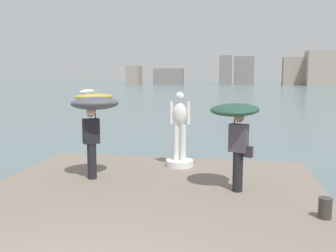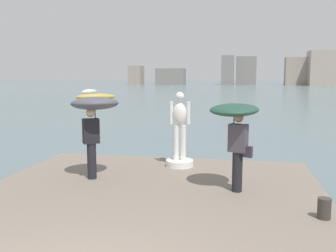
{
  "view_description": "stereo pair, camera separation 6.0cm",
  "coord_description": "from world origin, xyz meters",
  "px_view_note": "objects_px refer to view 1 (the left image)",
  "views": [
    {
      "loc": [
        1.77,
        -3.3,
        2.89
      ],
      "look_at": [
        0.0,
        6.47,
        1.55
      ],
      "focal_mm": 39.43,
      "sensor_mm": 36.0,
      "label": 1
    },
    {
      "loc": [
        1.82,
        -3.29,
        2.89
      ],
      "look_at": [
        0.0,
        6.47,
        1.55
      ],
      "focal_mm": 39.43,
      "sensor_mm": 36.0,
      "label": 2
    }
  ],
  "objects_px": {
    "mooring_bollard": "(325,208)",
    "boat_near": "(88,92)",
    "statue_white_figure": "(180,140)",
    "onlooker_left": "(94,111)",
    "onlooker_right": "(236,122)",
    "boat_mid": "(94,97)"
  },
  "relations": [
    {
      "from": "mooring_bollard",
      "to": "boat_near",
      "type": "distance_m",
      "value": 53.97
    },
    {
      "from": "statue_white_figure",
      "to": "onlooker_left",
      "type": "xyz_separation_m",
      "value": [
        -1.86,
        -1.56,
        0.91
      ]
    },
    {
      "from": "onlooker_right",
      "to": "boat_mid",
      "type": "distance_m",
      "value": 37.83
    },
    {
      "from": "mooring_bollard",
      "to": "onlooker_right",
      "type": "bearing_deg",
      "value": 139.4
    },
    {
      "from": "mooring_bollard",
      "to": "onlooker_left",
      "type": "bearing_deg",
      "value": 160.39
    },
    {
      "from": "statue_white_figure",
      "to": "onlooker_right",
      "type": "distance_m",
      "value": 2.61
    },
    {
      "from": "boat_near",
      "to": "onlooker_right",
      "type": "bearing_deg",
      "value": -64.05
    },
    {
      "from": "statue_white_figure",
      "to": "boat_near",
      "type": "relative_size",
      "value": 0.57
    },
    {
      "from": "statue_white_figure",
      "to": "boat_near",
      "type": "bearing_deg",
      "value": 115.38
    },
    {
      "from": "boat_near",
      "to": "boat_mid",
      "type": "distance_m",
      "value": 14.25
    },
    {
      "from": "boat_mid",
      "to": "mooring_bollard",
      "type": "bearing_deg",
      "value": -62.71
    },
    {
      "from": "onlooker_left",
      "to": "boat_near",
      "type": "xyz_separation_m",
      "value": [
        -19.41,
        46.4,
        -1.61
      ]
    },
    {
      "from": "statue_white_figure",
      "to": "mooring_bollard",
      "type": "relative_size",
      "value": 5.58
    },
    {
      "from": "onlooker_left",
      "to": "boat_mid",
      "type": "height_order",
      "value": "onlooker_left"
    },
    {
      "from": "statue_white_figure",
      "to": "boat_near",
      "type": "distance_m",
      "value": 49.63
    },
    {
      "from": "mooring_bollard",
      "to": "boat_mid",
      "type": "relative_size",
      "value": 0.08
    },
    {
      "from": "statue_white_figure",
      "to": "onlooker_left",
      "type": "distance_m",
      "value": 2.59
    },
    {
      "from": "onlooker_right",
      "to": "mooring_bollard",
      "type": "relative_size",
      "value": 5.23
    },
    {
      "from": "statue_white_figure",
      "to": "boat_mid",
      "type": "distance_m",
      "value": 35.38
    },
    {
      "from": "mooring_bollard",
      "to": "boat_mid",
      "type": "bearing_deg",
      "value": 117.29
    },
    {
      "from": "mooring_bollard",
      "to": "statue_white_figure",
      "type": "bearing_deg",
      "value": 132.9
    },
    {
      "from": "onlooker_right",
      "to": "boat_mid",
      "type": "relative_size",
      "value": 0.41
    }
  ]
}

